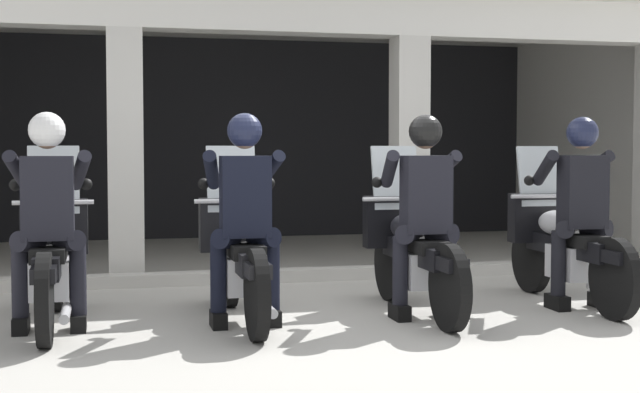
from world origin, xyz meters
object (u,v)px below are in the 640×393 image
at_px(motorcycle_center_right, 412,251).
at_px(police_officer_far_left, 48,202).
at_px(police_officer_center_right, 424,198).
at_px(motorcycle_center_left, 240,255).
at_px(motorcycle_far_left, 52,258).
at_px(police_officer_center_left, 245,201).
at_px(motorcycle_far_right, 563,245).
at_px(police_officer_far_right, 581,195).

bearing_deg(motorcycle_center_right, police_officer_far_left, 173.06).
bearing_deg(police_officer_center_right, police_officer_far_left, 167.28).
bearing_deg(motorcycle_center_left, motorcycle_center_right, -10.31).
bearing_deg(motorcycle_far_left, police_officer_center_right, -18.14).
bearing_deg(police_officer_center_left, motorcycle_center_left, 80.08).
relative_size(police_officer_far_left, motorcycle_far_right, 0.78).
xyz_separation_m(motorcycle_center_left, motorcycle_center_right, (1.40, -0.02, 0.00)).
distance_m(motorcycle_far_left, motorcycle_center_left, 1.41).
bearing_deg(motorcycle_far_right, motorcycle_center_left, 177.23).
height_order(motorcycle_center_left, motorcycle_far_right, same).
height_order(police_officer_center_right, motorcycle_far_right, police_officer_center_right).
relative_size(motorcycle_far_left, motorcycle_far_right, 1.00).
bearing_deg(motorcycle_far_right, police_officer_center_right, -168.93).
bearing_deg(motorcycle_far_right, police_officer_far_right, -95.07).
height_order(motorcycle_far_left, motorcycle_center_right, same).
bearing_deg(motorcycle_center_right, motorcycle_far_right, -5.13).
xyz_separation_m(police_officer_center_left, motorcycle_far_right, (2.81, 0.38, -0.44)).
distance_m(police_officer_far_left, motorcycle_center_right, 2.85).
relative_size(motorcycle_far_left, police_officer_far_right, 1.29).
height_order(police_officer_center_left, motorcycle_center_right, police_officer_center_left).
bearing_deg(police_officer_far_left, motorcycle_far_right, -6.03).
height_order(police_officer_far_left, motorcycle_center_right, police_officer_far_left).
distance_m(motorcycle_far_left, police_officer_far_left, 0.52).
bearing_deg(motorcycle_center_right, police_officer_center_right, -100.12).
distance_m(motorcycle_center_left, motorcycle_far_right, 2.81).
height_order(police_officer_far_left, police_officer_far_right, same).
relative_size(motorcycle_center_left, police_officer_center_left, 1.29).
height_order(motorcycle_far_left, motorcycle_far_right, same).
distance_m(motorcycle_far_left, police_officer_center_right, 2.87).
xyz_separation_m(police_officer_center_left, police_officer_far_right, (2.81, 0.10, 0.00)).
relative_size(motorcycle_center_right, police_officer_far_right, 1.29).
bearing_deg(police_officer_center_right, motorcycle_far_left, 161.55).
height_order(motorcycle_far_left, motorcycle_center_left, same).
xyz_separation_m(motorcycle_center_right, police_officer_far_right, (1.40, -0.17, 0.44)).
bearing_deg(police_officer_center_right, motorcycle_center_left, 158.08).
bearing_deg(motorcycle_center_right, motorcycle_center_left, 169.49).
relative_size(motorcycle_center_right, police_officer_center_right, 1.29).
xyz_separation_m(police_officer_far_left, police_officer_center_right, (2.81, -0.14, 0.00)).
height_order(motorcycle_center_left, motorcycle_center_right, same).
height_order(motorcycle_far_left, police_officer_center_right, police_officer_center_right).
xyz_separation_m(police_officer_far_left, motorcycle_center_right, (2.81, 0.14, -0.44)).
bearing_deg(motorcycle_far_left, motorcycle_center_right, -12.41).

